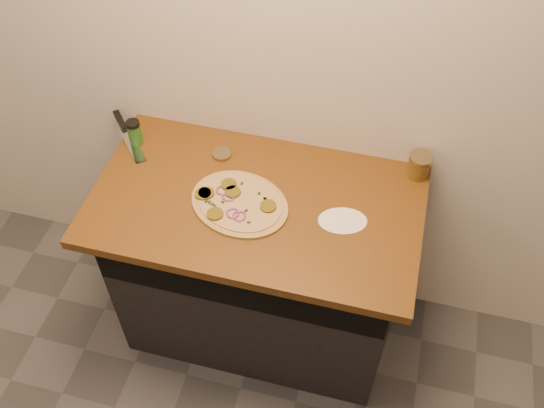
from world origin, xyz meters
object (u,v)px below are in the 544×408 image
(pizza, at_px, (238,203))
(chefs_knife, at_px, (126,132))
(spice_shaker, at_px, (135,132))
(salsa_jar, at_px, (419,165))

(pizza, distance_m, chefs_knife, 0.60)
(spice_shaker, bearing_deg, chefs_knife, 147.05)
(chefs_knife, distance_m, spice_shaker, 0.09)
(chefs_knife, bearing_deg, pizza, -24.63)
(chefs_knife, distance_m, salsa_jar, 1.15)
(pizza, relative_size, spice_shaker, 4.24)
(pizza, relative_size, salsa_jar, 4.86)
(salsa_jar, relative_size, spice_shaker, 0.87)
(chefs_knife, bearing_deg, spice_shaker, -32.95)
(salsa_jar, distance_m, spice_shaker, 1.09)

